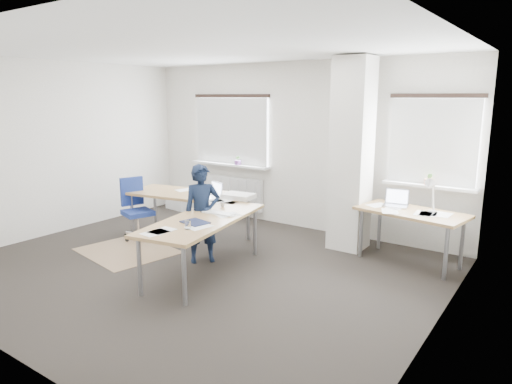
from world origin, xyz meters
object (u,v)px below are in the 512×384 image
Objects in this scene: desk_side at (411,214)px; task_chair at (137,222)px; desk_main at (198,207)px; person at (202,214)px.

desk_side is 4.16m from task_chair.
desk_main is 0.33m from person.
desk_side is (2.60, 1.35, -0.01)m from desk_main.
task_chair is at bearing -150.90° from desk_side.
desk_main is 2.93m from desk_side.
desk_side is 1.56× the size of task_chair.
desk_side is 2.81m from person.
task_chair is 1.63m from person.
desk_main is 2.92× the size of task_chair.
desk_main is 1.88× the size of desk_side.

